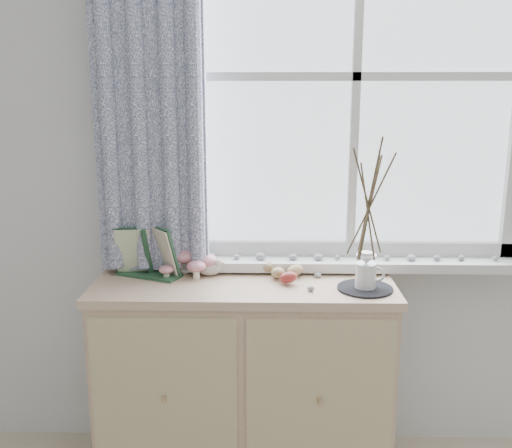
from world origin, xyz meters
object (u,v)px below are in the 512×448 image
twig_pitcher (369,202)px  botanical_book (146,253)px  sideboard (244,379)px  toadstool_cluster (190,260)px

twig_pitcher → botanical_book: bearing=-173.3°
sideboard → toadstool_cluster: bearing=157.8°
botanical_book → toadstool_cluster: bearing=37.7°
botanical_book → toadstool_cluster: (0.17, 0.05, -0.04)m
sideboard → toadstool_cluster: 0.54m
botanical_book → sideboard: bearing=15.5°
botanical_book → toadstool_cluster: size_ratio=1.29×
sideboard → toadstool_cluster: toadstool_cluster is taller
sideboard → botanical_book: bearing=173.7°
twig_pitcher → toadstool_cluster: bearing=-179.0°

